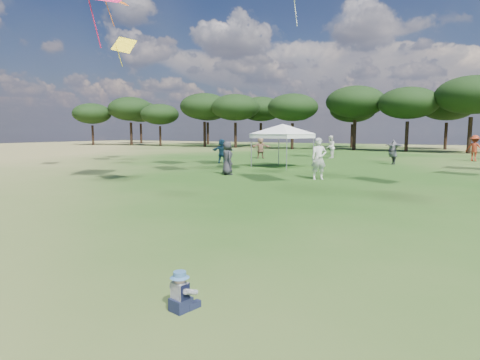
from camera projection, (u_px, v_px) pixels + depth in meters
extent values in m
cylinder|color=black|center=(93.00, 135.00, 63.98)|extent=(0.35, 0.35, 3.09)
ellipsoid|color=black|center=(92.00, 114.00, 63.57)|extent=(6.01, 6.01, 3.24)
cylinder|color=black|center=(131.00, 134.00, 62.70)|extent=(0.40, 0.40, 3.51)
ellipsoid|color=black|center=(130.00, 109.00, 62.23)|extent=(6.82, 6.82, 3.68)
cylinder|color=black|center=(160.00, 136.00, 59.89)|extent=(0.33, 0.33, 2.92)
ellipsoid|color=black|center=(160.00, 114.00, 59.50)|extent=(5.67, 5.67, 3.06)
cylinder|color=black|center=(205.00, 134.00, 56.18)|extent=(0.40, 0.40, 3.49)
ellipsoid|color=black|center=(204.00, 107.00, 55.72)|extent=(6.79, 6.79, 3.66)
cylinder|color=black|center=(235.00, 135.00, 53.45)|extent=(0.38, 0.38, 3.32)
ellipsoid|color=black|center=(235.00, 107.00, 53.01)|extent=(6.44, 6.44, 3.47)
cylinder|color=black|center=(292.00, 136.00, 48.75)|extent=(0.36, 0.36, 3.14)
ellipsoid|color=black|center=(293.00, 107.00, 48.33)|extent=(6.11, 6.11, 3.29)
cylinder|color=black|center=(354.00, 135.00, 46.57)|extent=(0.40, 0.40, 3.46)
ellipsoid|color=black|center=(356.00, 102.00, 46.11)|extent=(6.73, 6.73, 3.63)
cylinder|color=black|center=(407.00, 137.00, 42.74)|extent=(0.37, 0.37, 3.21)
ellipsoid|color=black|center=(408.00, 103.00, 42.31)|extent=(6.24, 6.24, 3.36)
cylinder|color=black|center=(470.00, 135.00, 39.49)|extent=(0.41, 0.41, 3.56)
ellipsoid|color=black|center=(472.00, 95.00, 39.01)|extent=(6.91, 6.91, 3.73)
cylinder|color=black|center=(141.00, 133.00, 73.20)|extent=(0.41, 0.41, 3.56)
ellipsoid|color=black|center=(140.00, 112.00, 72.73)|extent=(6.92, 6.92, 3.73)
cylinder|color=black|center=(208.00, 133.00, 65.77)|extent=(0.41, 0.41, 3.62)
ellipsoid|color=black|center=(208.00, 109.00, 65.29)|extent=(7.03, 7.03, 3.79)
cylinder|color=black|center=(261.00, 135.00, 58.86)|extent=(0.39, 0.39, 3.37)
ellipsoid|color=black|center=(261.00, 109.00, 58.41)|extent=(6.54, 6.54, 3.53)
cylinder|color=black|center=(352.00, 136.00, 54.12)|extent=(0.36, 0.36, 3.11)
ellipsoid|color=black|center=(353.00, 110.00, 53.71)|extent=(6.05, 6.05, 3.26)
cylinder|color=black|center=(446.00, 136.00, 47.91)|extent=(0.37, 0.37, 3.20)
ellipsoid|color=black|center=(448.00, 106.00, 47.49)|extent=(6.21, 6.21, 3.35)
cylinder|color=gray|center=(251.00, 151.00, 24.31)|extent=(0.06, 0.06, 1.94)
cylinder|color=gray|center=(287.00, 153.00, 22.47)|extent=(0.06, 0.06, 1.94)
cylinder|color=gray|center=(279.00, 150.00, 26.23)|extent=(0.06, 0.06, 1.94)
cylinder|color=gray|center=(313.00, 151.00, 24.39)|extent=(0.06, 0.06, 1.94)
cube|color=white|center=(283.00, 136.00, 24.24)|extent=(3.45, 3.45, 0.25)
pyramid|color=white|center=(283.00, 124.00, 24.15)|extent=(5.60, 5.60, 0.60)
cube|color=#161A32|center=(180.00, 304.00, 4.90)|extent=(0.25, 0.25, 0.16)
cube|color=#161A32|center=(186.00, 302.00, 5.06)|extent=(0.11, 0.20, 0.09)
cube|color=#161A32|center=(194.00, 305.00, 4.97)|extent=(0.11, 0.20, 0.09)
cube|color=white|center=(180.00, 291.00, 4.87)|extent=(0.23, 0.18, 0.21)
cylinder|color=white|center=(177.00, 287.00, 5.00)|extent=(0.11, 0.21, 0.13)
cylinder|color=white|center=(191.00, 292.00, 4.83)|extent=(0.11, 0.21, 0.13)
sphere|color=#E0B293|center=(180.00, 279.00, 4.86)|extent=(0.14, 0.14, 0.14)
cone|color=#5294C1|center=(180.00, 277.00, 4.85)|extent=(0.24, 0.24, 0.02)
cylinder|color=#5294C1|center=(180.00, 274.00, 4.85)|extent=(0.16, 0.16, 0.06)
imported|color=white|center=(330.00, 147.00, 32.37)|extent=(0.78, 0.95, 1.83)
imported|color=#936950|center=(261.00, 148.00, 32.36)|extent=(1.62, 1.35, 1.74)
imported|color=beige|center=(319.00, 159.00, 18.13)|extent=(0.82, 0.76, 1.89)
imported|color=#27272B|center=(227.00, 158.00, 20.09)|extent=(0.98, 0.94, 1.69)
imported|color=#255270|center=(222.00, 151.00, 27.51)|extent=(1.61, 0.82, 1.66)
imported|color=#444448|center=(393.00, 152.00, 26.42)|extent=(1.70, 1.85, 1.61)
imported|color=maroon|center=(475.00, 148.00, 29.29)|extent=(1.36, 1.00, 1.89)
plane|color=orange|center=(116.00, 0.00, 22.86)|extent=(2.12, 2.34, 1.01)
plane|color=yellow|center=(124.00, 45.00, 27.11)|extent=(1.77, 1.94, 1.46)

